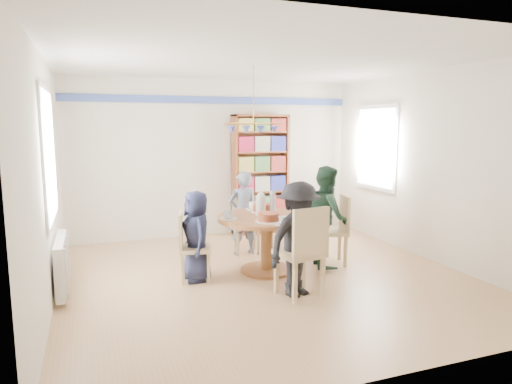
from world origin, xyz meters
name	(u,v)px	position (x,y,z in m)	size (l,w,h in m)	color
ground	(267,277)	(0.00, 0.00, 0.00)	(5.00, 5.00, 0.00)	tan
room_shell	(227,146)	(-0.26, 0.87, 1.65)	(5.00, 5.00, 5.00)	white
radiator	(62,264)	(-2.42, 0.30, 0.35)	(0.12, 1.00, 0.60)	silver
dining_table	(267,231)	(0.09, 0.23, 0.56)	(1.30, 1.30, 0.75)	brown
chair_left	(189,244)	(-0.95, 0.22, 0.48)	(0.46, 0.46, 0.87)	#CDB77E
chair_right	(336,226)	(1.13, 0.22, 0.53)	(0.53, 0.53, 0.97)	#CDB77E
chair_far	(245,222)	(0.13, 1.23, 0.47)	(0.43, 0.43, 0.85)	#CDB77E
chair_near	(304,248)	(0.13, -0.79, 0.58)	(0.54, 0.54, 1.05)	#CDB77E
person_left	(197,236)	(-0.85, 0.21, 0.57)	(0.55, 0.36, 1.14)	#181D36
person_right	(327,216)	(0.96, 0.20, 0.69)	(0.67, 0.53, 1.39)	#183021
person_far	(243,213)	(0.06, 1.13, 0.63)	(0.46, 0.30, 1.25)	gray
person_near	(298,239)	(0.11, -0.69, 0.66)	(0.85, 0.49, 1.31)	black
bookshelf	(260,175)	(0.79, 2.34, 1.04)	(1.00, 0.30, 2.11)	brown
tableware	(264,210)	(0.06, 0.25, 0.82)	(1.26, 1.26, 0.33)	white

